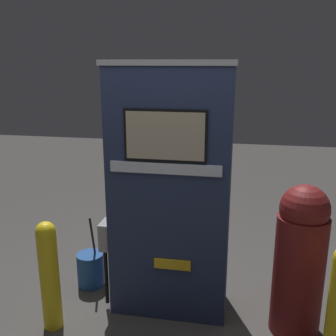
{
  "coord_description": "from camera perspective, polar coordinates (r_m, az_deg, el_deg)",
  "views": [
    {
      "loc": [
        0.52,
        -2.65,
        2.01
      ],
      "look_at": [
        0.0,
        0.1,
        1.23
      ],
      "focal_mm": 42.0,
      "sensor_mm": 36.0,
      "label": 1
    }
  ],
  "objects": [
    {
      "name": "ground_plane",
      "position": [
        3.36,
        -0.35,
        -21.15
      ],
      "size": [
        14.0,
        14.0,
        0.0
      ],
      "primitive_type": "plane",
      "color": "#423F3D"
    },
    {
      "name": "gas_pump",
      "position": [
        3.07,
        0.3,
        -3.54
      ],
      "size": [
        1.03,
        0.45,
        2.01
      ],
      "color": "#232D4C",
      "rests_on": "ground_plane"
    },
    {
      "name": "trash_bin",
      "position": [
        3.1,
        18.57,
        -12.41
      ],
      "size": [
        0.37,
        0.37,
        1.17
      ],
      "color": "maroon",
      "rests_on": "ground_plane"
    },
    {
      "name": "safety_bollard",
      "position": [
        3.18,
        -16.86,
        -14.35
      ],
      "size": [
        0.15,
        0.15,
        0.87
      ],
      "color": "yellow",
      "rests_on": "ground_plane"
    },
    {
      "name": "squeegee_bucket",
      "position": [
        3.77,
        -11.17,
        -14.2
      ],
      "size": [
        0.24,
        0.24,
        0.69
      ],
      "color": "#1E478C",
      "rests_on": "ground_plane"
    }
  ]
}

